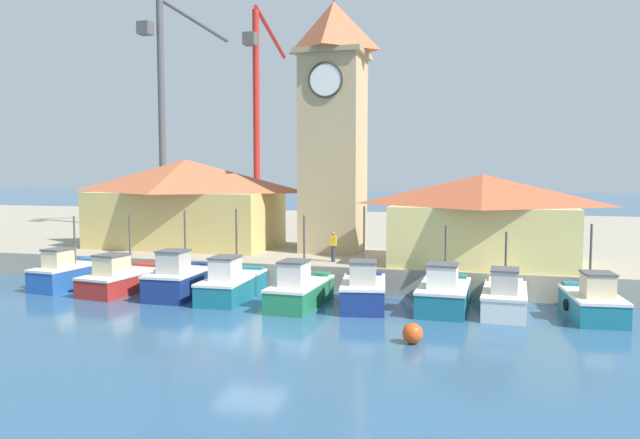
# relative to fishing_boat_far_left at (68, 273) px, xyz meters

# --- Properties ---
(ground_plane) EXTENTS (300.00, 300.00, 0.00)m
(ground_plane) POSITION_rel_fishing_boat_far_left_xyz_m (12.73, -6.24, -0.75)
(ground_plane) COLOR #2D567A
(quay_wharf) EXTENTS (120.00, 40.00, 1.28)m
(quay_wharf) POSITION_rel_fishing_boat_far_left_xyz_m (12.73, 22.55, -0.11)
(quay_wharf) COLOR #9E937F
(quay_wharf) RESTS_ON ground
(fishing_boat_far_left) EXTENTS (2.17, 4.31, 3.73)m
(fishing_boat_far_left) POSITION_rel_fishing_boat_far_left_xyz_m (0.00, 0.00, 0.00)
(fishing_boat_far_left) COLOR #2356A8
(fishing_boat_far_left) RESTS_ON ground
(fishing_boat_left_outer) EXTENTS (2.66, 4.96, 3.90)m
(fishing_boat_left_outer) POSITION_rel_fishing_boat_far_left_xyz_m (3.39, -0.25, -0.07)
(fishing_boat_left_outer) COLOR #AD2823
(fishing_boat_left_outer) RESTS_ON ground
(fishing_boat_left_inner) EXTENTS (2.25, 4.37, 4.17)m
(fishing_boat_left_inner) POSITION_rel_fishing_boat_far_left_xyz_m (6.75, -0.45, 0.06)
(fishing_boat_left_inner) COLOR navy
(fishing_boat_left_inner) RESTS_ON ground
(fishing_boat_mid_left) EXTENTS (2.15, 5.21, 4.28)m
(fishing_boat_mid_left) POSITION_rel_fishing_boat_far_left_xyz_m (9.38, -0.27, -0.03)
(fishing_boat_mid_left) COLOR #196B7F
(fishing_boat_mid_left) RESTS_ON ground
(fishing_boat_center) EXTENTS (2.09, 4.78, 4.09)m
(fishing_boat_center) POSITION_rel_fishing_boat_far_left_xyz_m (13.01, -0.95, -0.02)
(fishing_boat_center) COLOR #237A4C
(fishing_boat_center) RESTS_ON ground
(fishing_boat_mid_right) EXTENTS (2.59, 4.43, 4.53)m
(fishing_boat_mid_right) POSITION_rel_fishing_boat_far_left_xyz_m (15.87, -0.47, 0.01)
(fishing_boat_mid_right) COLOR navy
(fishing_boat_mid_right) RESTS_ON ground
(fishing_boat_right_inner) EXTENTS (2.27, 4.53, 3.71)m
(fishing_boat_right_inner) POSITION_rel_fishing_boat_far_left_xyz_m (19.40, -0.08, -0.01)
(fishing_boat_right_inner) COLOR #196B7F
(fishing_boat_right_inner) RESTS_ON ground
(fishing_boat_right_outer) EXTENTS (2.04, 4.67, 3.47)m
(fishing_boat_right_outer) POSITION_rel_fishing_boat_far_left_xyz_m (21.99, 0.06, -0.06)
(fishing_boat_right_outer) COLOR silver
(fishing_boat_right_outer) RESTS_ON ground
(fishing_boat_far_right) EXTENTS (2.36, 4.37, 3.91)m
(fishing_boat_far_right) POSITION_rel_fishing_boat_far_left_xyz_m (25.52, 0.04, -0.06)
(fishing_boat_far_right) COLOR #196B7F
(fishing_boat_far_right) RESTS_ON ground
(clock_tower) EXTENTS (3.96, 3.96, 16.30)m
(clock_tower) POSITION_rel_fishing_boat_far_left_xyz_m (12.22, 8.49, 8.26)
(clock_tower) COLOR tan
(clock_tower) RESTS_ON quay_wharf
(warehouse_left) EXTENTS (11.70, 6.60, 5.53)m
(warehouse_left) POSITION_rel_fishing_boat_far_left_xyz_m (2.60, 8.28, 3.36)
(warehouse_left) COLOR tan
(warehouse_left) RESTS_ON quay_wharf
(warehouse_right) EXTENTS (9.49, 6.15, 4.65)m
(warehouse_right) POSITION_rel_fishing_boat_far_left_xyz_m (20.91, 5.65, 2.92)
(warehouse_right) COLOR #E5D17A
(warehouse_right) RESTS_ON quay_wharf
(port_crane_near) EXTENTS (4.71, 7.45, 18.77)m
(port_crane_near) POSITION_rel_fishing_boat_far_left_xyz_m (-4.56, 18.41, 7.87)
(port_crane_near) COLOR #353539
(port_crane_near) RESTS_ON quay_wharf
(port_crane_far) EXTENTS (2.00, 9.76, 18.52)m
(port_crane_far) POSITION_rel_fishing_boat_far_left_xyz_m (2.21, 22.08, 7.74)
(port_crane_far) COLOR maroon
(port_crane_far) RESTS_ON quay_wharf
(mooring_buoy) EXTENTS (0.74, 0.74, 0.74)m
(mooring_buoy) POSITION_rel_fishing_boat_far_left_xyz_m (18.72, -5.77, -0.38)
(mooring_buoy) COLOR #E54C19
(mooring_buoy) RESTS_ON ground
(dock_worker_near_tower) EXTENTS (0.34, 0.22, 1.62)m
(dock_worker_near_tower) POSITION_rel_fishing_boat_far_left_xyz_m (13.30, 4.21, 1.38)
(dock_worker_near_tower) COLOR #33333D
(dock_worker_near_tower) RESTS_ON quay_wharf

